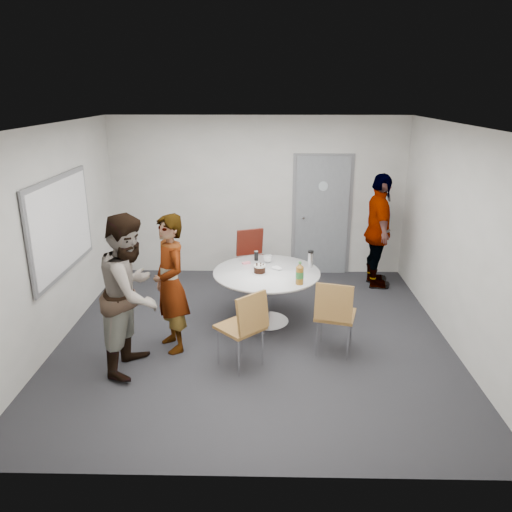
{
  "coord_description": "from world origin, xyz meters",
  "views": [
    {
      "loc": [
        0.15,
        -5.89,
        3.09
      ],
      "look_at": [
        0.02,
        0.25,
        1.04
      ],
      "focal_mm": 35.0,
      "sensor_mm": 36.0,
      "label": 1
    }
  ],
  "objects_px": {
    "chair_far": "(252,253)",
    "person_left": "(131,293)",
    "chair_near_left": "(246,322)",
    "whiteboard": "(62,225)",
    "door": "(322,216)",
    "table": "(268,279)",
    "person_main": "(170,284)",
    "chair_near_right": "(335,311)",
    "person_right": "(379,231)"
  },
  "relations": [
    {
      "from": "door",
      "to": "person_left",
      "type": "xyz_separation_m",
      "value": [
        -2.47,
        -3.22,
        -0.11
      ]
    },
    {
      "from": "table",
      "to": "chair_near_right",
      "type": "distance_m",
      "value": 1.18
    },
    {
      "from": "person_left",
      "to": "person_main",
      "type": "bearing_deg",
      "value": -30.73
    },
    {
      "from": "person_main",
      "to": "person_left",
      "type": "xyz_separation_m",
      "value": [
        -0.36,
        -0.44,
        0.06
      ]
    },
    {
      "from": "chair_near_right",
      "to": "person_right",
      "type": "xyz_separation_m",
      "value": [
        0.98,
        2.31,
        0.34
      ]
    },
    {
      "from": "whiteboard",
      "to": "chair_near_left",
      "type": "height_order",
      "value": "whiteboard"
    },
    {
      "from": "chair_near_right",
      "to": "chair_far",
      "type": "height_order",
      "value": "chair_far"
    },
    {
      "from": "chair_far",
      "to": "door",
      "type": "bearing_deg",
      "value": -168.04
    },
    {
      "from": "whiteboard",
      "to": "person_main",
      "type": "relative_size",
      "value": 1.1
    },
    {
      "from": "chair_near_left",
      "to": "whiteboard",
      "type": "bearing_deg",
      "value": 113.7
    },
    {
      "from": "person_main",
      "to": "person_right",
      "type": "relative_size",
      "value": 0.92
    },
    {
      "from": "whiteboard",
      "to": "table",
      "type": "xyz_separation_m",
      "value": [
        2.64,
        0.23,
        -0.8
      ]
    },
    {
      "from": "person_right",
      "to": "person_left",
      "type": "bearing_deg",
      "value": 129.15
    },
    {
      "from": "door",
      "to": "person_right",
      "type": "distance_m",
      "value": 1.06
    },
    {
      "from": "whiteboard",
      "to": "person_left",
      "type": "xyz_separation_m",
      "value": [
        1.09,
        -0.94,
        -0.53
      ]
    },
    {
      "from": "table",
      "to": "person_right",
      "type": "distance_m",
      "value": 2.29
    },
    {
      "from": "table",
      "to": "chair_far",
      "type": "distance_m",
      "value": 1.3
    },
    {
      "from": "door",
      "to": "person_left",
      "type": "distance_m",
      "value": 4.06
    },
    {
      "from": "person_left",
      "to": "whiteboard",
      "type": "bearing_deg",
      "value": 57.41
    },
    {
      "from": "person_main",
      "to": "person_right",
      "type": "height_order",
      "value": "person_right"
    },
    {
      "from": "door",
      "to": "chair_near_left",
      "type": "xyz_separation_m",
      "value": [
        -1.18,
        -3.25,
        -0.44
      ]
    },
    {
      "from": "chair_near_left",
      "to": "chair_far",
      "type": "distance_m",
      "value": 2.47
    },
    {
      "from": "door",
      "to": "person_right",
      "type": "relative_size",
      "value": 1.14
    },
    {
      "from": "person_right",
      "to": "door",
      "type": "bearing_deg",
      "value": 54.87
    },
    {
      "from": "chair_near_left",
      "to": "person_right",
      "type": "relative_size",
      "value": 0.51
    },
    {
      "from": "person_main",
      "to": "door",
      "type": "bearing_deg",
      "value": 112.77
    },
    {
      "from": "chair_far",
      "to": "person_left",
      "type": "xyz_separation_m",
      "value": [
        -1.29,
        -2.45,
        0.32
      ]
    },
    {
      "from": "chair_near_left",
      "to": "chair_far",
      "type": "relative_size",
      "value": 0.98
    },
    {
      "from": "whiteboard",
      "to": "chair_near_left",
      "type": "xyz_separation_m",
      "value": [
        2.38,
        -0.97,
        -0.87
      ]
    },
    {
      "from": "chair_near_right",
      "to": "person_main",
      "type": "height_order",
      "value": "person_main"
    },
    {
      "from": "person_main",
      "to": "person_left",
      "type": "bearing_deg",
      "value": -68.96
    },
    {
      "from": "whiteboard",
      "to": "person_right",
      "type": "xyz_separation_m",
      "value": [
        4.41,
        1.66,
        -0.52
      ]
    },
    {
      "from": "door",
      "to": "table",
      "type": "height_order",
      "value": "door"
    },
    {
      "from": "table",
      "to": "chair_near_left",
      "type": "distance_m",
      "value": 1.23
    },
    {
      "from": "chair_near_right",
      "to": "chair_far",
      "type": "bearing_deg",
      "value": 130.97
    },
    {
      "from": "table",
      "to": "person_main",
      "type": "bearing_deg",
      "value": -148.36
    },
    {
      "from": "chair_far",
      "to": "person_left",
      "type": "distance_m",
      "value": 2.79
    },
    {
      "from": "chair_near_left",
      "to": "chair_far",
      "type": "xyz_separation_m",
      "value": [
        0.01,
        2.47,
        0.01
      ]
    },
    {
      "from": "table",
      "to": "person_main",
      "type": "distance_m",
      "value": 1.41
    },
    {
      "from": "person_left",
      "to": "table",
      "type": "bearing_deg",
      "value": -44.6
    },
    {
      "from": "chair_near_right",
      "to": "person_left",
      "type": "height_order",
      "value": "person_left"
    },
    {
      "from": "chair_far",
      "to": "person_right",
      "type": "relative_size",
      "value": 0.52
    },
    {
      "from": "chair_far",
      "to": "chair_near_right",
      "type": "bearing_deg",
      "value": 94.25
    },
    {
      "from": "chair_near_right",
      "to": "person_right",
      "type": "bearing_deg",
      "value": 82.14
    },
    {
      "from": "person_left",
      "to": "person_right",
      "type": "xyz_separation_m",
      "value": [
        3.32,
        2.6,
        0.01
      ]
    },
    {
      "from": "table",
      "to": "chair_far",
      "type": "bearing_deg",
      "value": 101.24
    },
    {
      "from": "chair_near_right",
      "to": "person_main",
      "type": "bearing_deg",
      "value": -169.11
    },
    {
      "from": "door",
      "to": "table",
      "type": "distance_m",
      "value": 2.28
    },
    {
      "from": "door",
      "to": "chair_near_left",
      "type": "bearing_deg",
      "value": -109.98
    },
    {
      "from": "table",
      "to": "person_main",
      "type": "xyz_separation_m",
      "value": [
        -1.19,
        -0.73,
        0.21
      ]
    }
  ]
}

